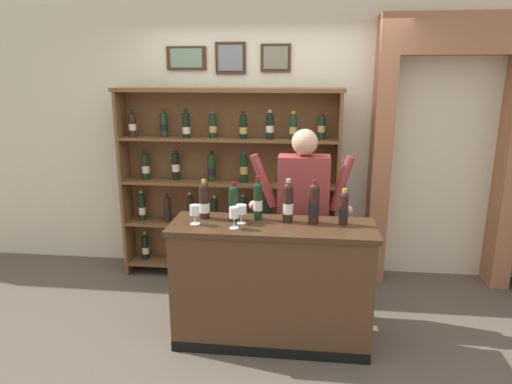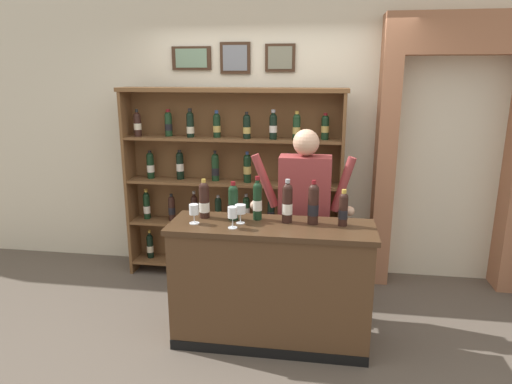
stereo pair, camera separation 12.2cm
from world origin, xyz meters
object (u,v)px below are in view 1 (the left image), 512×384
at_px(tasting_bottle_bianco, 258,200).
at_px(wine_glass_center, 234,214).
at_px(tasting_bottle_rosso, 234,202).
at_px(tasting_bottle_chianti, 288,202).
at_px(wine_shelf, 229,180).
at_px(tasting_bottle_prosecco, 204,201).
at_px(tasting_counter, 272,284).
at_px(wine_glass_right, 195,211).
at_px(tasting_bottle_grappa, 344,208).
at_px(tasting_bottle_vin_santo, 314,203).
at_px(shopkeeper, 303,202).
at_px(wine_glass_left, 241,210).

xyz_separation_m(tasting_bottle_bianco, wine_glass_center, (-0.15, -0.23, -0.04)).
bearing_deg(tasting_bottle_rosso, tasting_bottle_chianti, -0.60).
distance_m(wine_shelf, tasting_bottle_prosecco, 1.07).
bearing_deg(tasting_counter, wine_shelf, 114.32).
distance_m(tasting_bottle_chianti, wine_glass_right, 0.69).
height_order(tasting_bottle_rosso, tasting_bottle_chianti, tasting_bottle_chianti).
xyz_separation_m(wine_shelf, tasting_bottle_bianco, (0.41, -1.05, 0.10)).
height_order(tasting_bottle_bianco, tasting_bottle_grappa, tasting_bottle_bianco).
distance_m(tasting_bottle_prosecco, tasting_bottle_vin_santo, 0.83).
relative_size(shopkeeper, wine_glass_left, 11.17).
bearing_deg(tasting_bottle_vin_santo, tasting_bottle_chianti, 177.37).
xyz_separation_m(tasting_counter, wine_glass_left, (-0.23, 0.00, 0.58)).
height_order(shopkeeper, wine_glass_center, shopkeeper).
relative_size(tasting_counter, tasting_bottle_chianti, 4.61).
bearing_deg(tasting_bottle_bianco, tasting_counter, -43.77).
bearing_deg(wine_shelf, tasting_bottle_bianco, -68.85).
xyz_separation_m(shopkeeper, tasting_bottle_vin_santo, (0.08, -0.44, 0.12)).
bearing_deg(wine_glass_left, tasting_bottle_vin_santo, 7.22).
relative_size(tasting_counter, tasting_bottle_grappa, 5.61).
relative_size(tasting_bottle_rosso, tasting_bottle_grappa, 1.09).
bearing_deg(wine_glass_right, wine_glass_left, 9.67).
distance_m(tasting_counter, wine_glass_left, 0.63).
bearing_deg(tasting_bottle_rosso, tasting_bottle_grappa, -1.22).
distance_m(wine_glass_left, wine_glass_right, 0.34).
relative_size(tasting_bottle_vin_santo, wine_glass_center, 2.08).
height_order(tasting_bottle_rosso, wine_glass_center, tasting_bottle_rosso).
bearing_deg(tasting_bottle_chianti, wine_glass_center, -152.86).
bearing_deg(tasting_bottle_rosso, tasting_counter, -15.53).
bearing_deg(tasting_bottle_bianco, wine_glass_right, -159.25).
xyz_separation_m(tasting_bottle_bianco, wine_glass_right, (-0.45, -0.17, -0.05)).
distance_m(tasting_bottle_grappa, wine_glass_left, 0.75).
height_order(tasting_bottle_vin_santo, wine_glass_center, tasting_bottle_vin_santo).
height_order(shopkeeper, wine_glass_right, shopkeeper).
distance_m(shopkeeper, tasting_bottle_vin_santo, 0.46).
relative_size(shopkeeper, tasting_bottle_vin_santo, 4.84).
bearing_deg(tasting_bottle_grappa, tasting_bottle_prosecco, 178.16).
bearing_deg(tasting_bottle_rosso, wine_glass_right, -152.85).
relative_size(shopkeeper, tasting_bottle_bianco, 4.77).
bearing_deg(tasting_bottle_grappa, wine_glass_left, -175.19).
xyz_separation_m(wine_shelf, tasting_bottle_rosso, (0.23, -1.08, 0.08)).
bearing_deg(wine_glass_left, tasting_bottle_prosecco, 162.17).
bearing_deg(shopkeeper, wine_glass_left, -131.49).
distance_m(tasting_bottle_rosso, tasting_bottle_bianco, 0.18).
height_order(wine_shelf, tasting_bottle_prosecco, wine_shelf).
height_order(tasting_bottle_prosecco, tasting_bottle_vin_santo, tasting_bottle_vin_santo).
xyz_separation_m(tasting_bottle_chianti, tasting_bottle_vin_santo, (0.19, -0.01, 0.00)).
xyz_separation_m(tasting_counter, tasting_bottle_prosecco, (-0.53, 0.10, 0.62)).
relative_size(wine_glass_center, wine_glass_left, 1.11).
bearing_deg(tasting_bottle_chianti, wine_shelf, 120.33).
bearing_deg(tasting_counter, wine_glass_left, 179.23).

